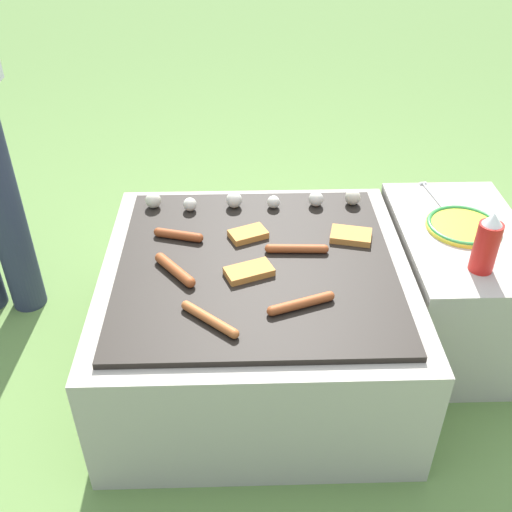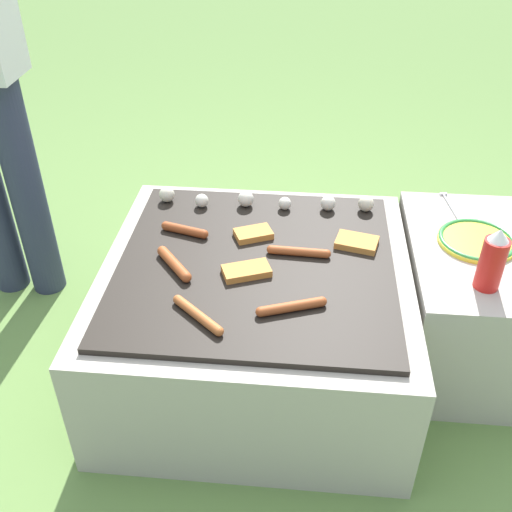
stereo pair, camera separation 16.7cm
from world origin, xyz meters
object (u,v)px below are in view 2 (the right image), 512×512
(sausage_front_center, at_px, (299,252))
(fork_utensil, at_px, (450,205))
(plate_colorful, at_px, (477,240))
(condiment_bottle, at_px, (492,260))

(sausage_front_center, relative_size, fork_utensil, 1.09)
(plate_colorful, height_order, condiment_bottle, condiment_bottle)
(fork_utensil, bearing_deg, sausage_front_center, -145.99)
(sausage_front_center, bearing_deg, fork_utensil, 34.01)
(sausage_front_center, height_order, fork_utensil, sausage_front_center)
(plate_colorful, height_order, fork_utensil, plate_colorful)
(condiment_bottle, bearing_deg, plate_colorful, 84.94)
(sausage_front_center, xyz_separation_m, condiment_bottle, (0.50, -0.10, 0.07))
(sausage_front_center, relative_size, condiment_bottle, 1.02)
(plate_colorful, bearing_deg, fork_utensil, 101.55)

